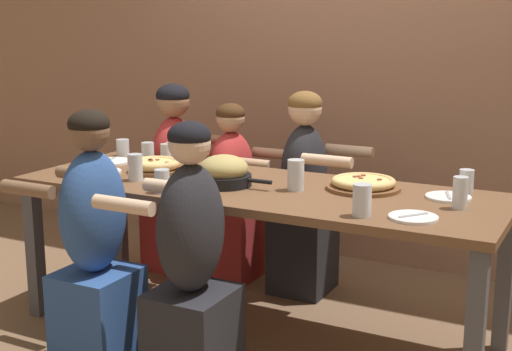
{
  "coord_description": "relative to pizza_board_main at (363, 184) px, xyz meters",
  "views": [
    {
      "loc": [
        1.56,
        -2.99,
        1.55
      ],
      "look_at": [
        0.0,
        0.0,
        0.81
      ],
      "focal_mm": 50.0,
      "sensor_mm": 36.0,
      "label": 1
    }
  ],
  "objects": [
    {
      "name": "drinking_glass_e",
      "position": [
        0.48,
        -0.15,
        0.03
      ],
      "size": [
        0.06,
        0.06,
        0.14
      ],
      "color": "silver",
      "rests_on": "dining_table"
    },
    {
      "name": "drinking_glass_d",
      "position": [
        0.15,
        -0.45,
        0.03
      ],
      "size": [
        0.08,
        0.08,
        0.13
      ],
      "color": "silver",
      "rests_on": "dining_table"
    },
    {
      "name": "drinking_glass_a",
      "position": [
        -1.08,
        -0.35,
        0.03
      ],
      "size": [
        0.07,
        0.07,
        0.13
      ],
      "color": "silver",
      "rests_on": "dining_table"
    },
    {
      "name": "ground_plane",
      "position": [
        -0.49,
        -0.16,
        -0.79
      ],
      "size": [
        18.0,
        18.0,
        0.0
      ],
      "primitive_type": "plane",
      "color": "brown",
      "rests_on": "ground"
    },
    {
      "name": "drinking_glass_c",
      "position": [
        -1.54,
        0.15,
        0.02
      ],
      "size": [
        0.08,
        0.08,
        0.1
      ],
      "color": "silver",
      "rests_on": "dining_table"
    },
    {
      "name": "diner_far_midleft",
      "position": [
        -0.99,
        0.47,
        -0.31
      ],
      "size": [
        0.51,
        0.4,
        1.07
      ],
      "rotation": [
        0.0,
        0.0,
        -1.57
      ],
      "color": "#B22D2D",
      "rests_on": "ground"
    },
    {
      "name": "restaurant_back_panel",
      "position": [
        -0.49,
        1.18,
        0.81
      ],
      "size": [
        10.0,
        0.06,
        3.2
      ],
      "primitive_type": "cube",
      "color": "#9E7056",
      "rests_on": "ground"
    },
    {
      "name": "diner_far_left",
      "position": [
        -1.39,
        0.47,
        -0.25
      ],
      "size": [
        0.51,
        0.4,
        1.17
      ],
      "rotation": [
        0.0,
        0.0,
        -1.57
      ],
      "color": "#B22D2D",
      "rests_on": "ground"
    },
    {
      "name": "drinking_glass_i",
      "position": [
        -0.28,
        -0.16,
        0.04
      ],
      "size": [
        0.08,
        0.08,
        0.15
      ],
      "color": "silver",
      "rests_on": "dining_table"
    },
    {
      "name": "empty_plate_c",
      "position": [
        0.35,
        -0.39,
        -0.02
      ],
      "size": [
        0.2,
        0.2,
        0.02
      ],
      "color": "white",
      "rests_on": "dining_table"
    },
    {
      "name": "diner_near_center",
      "position": [
        -0.46,
        -0.8,
        -0.27
      ],
      "size": [
        0.51,
        0.4,
        1.16
      ],
      "rotation": [
        0.0,
        0.0,
        1.57
      ],
      "color": "#232328",
      "rests_on": "ground"
    },
    {
      "name": "drinking_glass_h",
      "position": [
        -1.3,
        0.07,
        0.02
      ],
      "size": [
        0.07,
        0.07,
        0.11
      ],
      "color": "silver",
      "rests_on": "dining_table"
    },
    {
      "name": "empty_plate_a",
      "position": [
        -1.35,
        -0.28,
        -0.02
      ],
      "size": [
        0.21,
        0.21,
        0.02
      ],
      "color": "white",
      "rests_on": "dining_table"
    },
    {
      "name": "diner_far_center",
      "position": [
        -0.51,
        0.47,
        -0.26
      ],
      "size": [
        0.51,
        0.4,
        1.17
      ],
      "rotation": [
        0.0,
        0.0,
        -1.57
      ],
      "color": "#232328",
      "rests_on": "ground"
    },
    {
      "name": "empty_plate_d",
      "position": [
        -1.48,
        -0.04,
        -0.02
      ],
      "size": [
        0.23,
        0.23,
        0.02
      ],
      "color": "white",
      "rests_on": "dining_table"
    },
    {
      "name": "pizza_board_main",
      "position": [
        0.0,
        0.0,
        0.0
      ],
      "size": [
        0.35,
        0.35,
        0.06
      ],
      "color": "brown",
      "rests_on": "dining_table"
    },
    {
      "name": "drinking_glass_b",
      "position": [
        -1.2,
        0.1,
        0.02
      ],
      "size": [
        0.06,
        0.06,
        0.11
      ],
      "color": "silver",
      "rests_on": "dining_table"
    },
    {
      "name": "drinking_glass_g",
      "position": [
        -0.81,
        -0.5,
        0.02
      ],
      "size": [
        0.07,
        0.07,
        0.11
      ],
      "color": "silver",
      "rests_on": "dining_table"
    },
    {
      "name": "dining_table",
      "position": [
        -0.49,
        -0.16,
        -0.11
      ],
      "size": [
        2.38,
        0.83,
        0.76
      ],
      "color": "brown",
      "rests_on": "ground"
    },
    {
      "name": "pizza_board_second",
      "position": [
        -1.11,
        -0.13,
        0.01
      ],
      "size": [
        0.3,
        0.3,
        0.07
      ],
      "color": "brown",
      "rests_on": "dining_table"
    },
    {
      "name": "skillet_bowl",
      "position": [
        -0.63,
        -0.23,
        0.04
      ],
      "size": [
        0.39,
        0.27,
        0.15
      ],
      "color": "black",
      "rests_on": "dining_table"
    },
    {
      "name": "empty_plate_b",
      "position": [
        0.4,
        0.01,
        -0.02
      ],
      "size": [
        0.2,
        0.2,
        0.02
      ],
      "color": "white",
      "rests_on": "dining_table"
    },
    {
      "name": "diner_near_midleft",
      "position": [
        -0.97,
        -0.8,
        -0.26
      ],
      "size": [
        0.51,
        0.4,
        1.17
      ],
      "rotation": [
        0.0,
        0.0,
        1.57
      ],
      "color": "#2D5193",
      "rests_on": "ground"
    },
    {
      "name": "drinking_glass_f",
      "position": [
        0.44,
        0.16,
        0.02
      ],
      "size": [
        0.07,
        0.07,
        0.11
      ],
      "color": "silver",
      "rests_on": "dining_table"
    }
  ]
}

